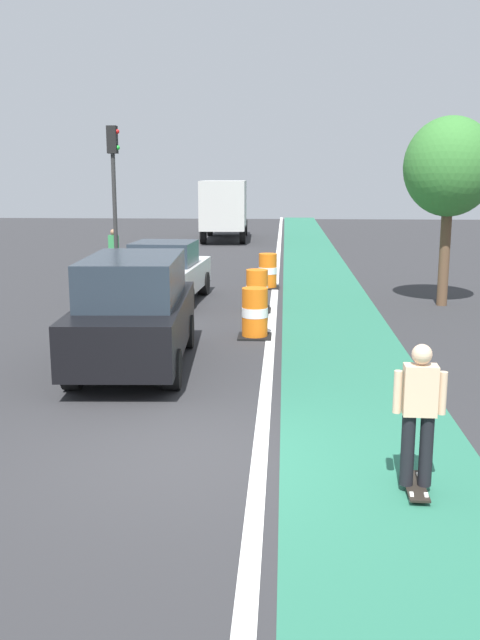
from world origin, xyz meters
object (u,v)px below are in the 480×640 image
(traffic_barrel_front, at_px, (255,313))
(traffic_barrel_back, at_px, (268,271))
(parked_suv_nearest, at_px, (134,311))
(street_tree_sidewalk, at_px, (450,168))
(delivery_truck_down_block, at_px, (225,206))
(parked_sedan_second, at_px, (166,272))
(traffic_barrel_mid, at_px, (257,291))
(pedestrian_crossing, at_px, (114,250))
(skateboarder_on_lane, at_px, (419,414))
(traffic_light_corner, at_px, (114,175))

(traffic_barrel_front, xyz_separation_m, traffic_barrel_back, (0.11, 6.86, 0.00))
(parked_suv_nearest, relative_size, street_tree_sidewalk, 0.94)
(traffic_barrel_back, bearing_deg, delivery_truck_down_block, 99.36)
(parked_suv_nearest, relative_size, delivery_truck_down_block, 0.61)
(parked_sedan_second, relative_size, traffic_barrel_front, 3.85)
(traffic_barrel_mid, xyz_separation_m, traffic_barrel_back, (0.19, 3.85, 0.00))
(traffic_barrel_mid, bearing_deg, street_tree_sidewalk, 13.26)
(traffic_barrel_mid, xyz_separation_m, delivery_truck_down_block, (-2.60, 20.73, 1.31))
(pedestrian_crossing, height_order, street_tree_sidewalk, street_tree_sidewalk)
(delivery_truck_down_block, relative_size, pedestrian_crossing, 4.77)
(skateboarder_on_lane, bearing_deg, pedestrian_crossing, 113.82)
(traffic_barrel_front, bearing_deg, skateboarder_on_lane, -74.22)
(traffic_light_corner, bearing_deg, street_tree_sidewalk, -24.51)
(traffic_barrel_mid, bearing_deg, parked_suv_nearest, -110.17)
(traffic_barrel_mid, height_order, street_tree_sidewalk, street_tree_sidewalk)
(traffic_barrel_front, xyz_separation_m, traffic_light_corner, (-5.14, 8.78, 2.97))
(skateboarder_on_lane, height_order, traffic_light_corner, traffic_light_corner)
(skateboarder_on_lane, xyz_separation_m, street_tree_sidewalk, (2.82, 11.66, 2.76))
(traffic_barrel_back, distance_m, pedestrian_crossing, 6.26)
(traffic_barrel_back, relative_size, delivery_truck_down_block, 0.14)
(traffic_barrel_front, bearing_deg, parked_suv_nearest, -130.07)
(skateboarder_on_lane, bearing_deg, delivery_truck_down_block, 98.71)
(pedestrian_crossing, bearing_deg, delivery_truck_down_block, 78.78)
(parked_suv_nearest, relative_size, traffic_barrel_back, 4.31)
(parked_sedan_second, relative_size, traffic_light_corner, 0.82)
(street_tree_sidewalk, bearing_deg, traffic_barrel_mid, -166.74)
(traffic_barrel_back, bearing_deg, parked_suv_nearest, -103.28)
(skateboarder_on_lane, xyz_separation_m, parked_suv_nearest, (-4.21, 4.98, 0.12))
(parked_sedan_second, relative_size, street_tree_sidewalk, 0.84)
(traffic_light_corner, bearing_deg, skateboarder_on_lane, -65.95)
(parked_suv_nearest, height_order, traffic_barrel_back, parked_suv_nearest)
(traffic_barrel_front, xyz_separation_m, traffic_barrel_mid, (-0.07, 3.01, 0.00))
(traffic_barrel_mid, xyz_separation_m, traffic_light_corner, (-5.07, 5.77, 2.97))
(traffic_barrel_mid, bearing_deg, traffic_barrel_back, 87.24)
(traffic_barrel_front, relative_size, delivery_truck_down_block, 0.14)
(traffic_barrel_front, distance_m, street_tree_sidewalk, 7.19)
(traffic_barrel_back, bearing_deg, traffic_light_corner, 159.91)
(traffic_barrel_mid, bearing_deg, skateboarder_on_lane, -78.24)
(parked_suv_nearest, height_order, street_tree_sidewalk, street_tree_sidewalk)
(traffic_light_corner, height_order, street_tree_sidewalk, traffic_light_corner)
(parked_sedan_second, distance_m, traffic_light_corner, 5.83)
(parked_suv_nearest, distance_m, parked_sedan_second, 6.75)
(parked_suv_nearest, xyz_separation_m, pedestrian_crossing, (-3.36, 12.17, -0.17))
(skateboarder_on_lane, distance_m, traffic_barrel_back, 14.47)
(skateboarder_on_lane, xyz_separation_m, traffic_barrel_back, (-2.00, 14.33, -0.38))
(parked_suv_nearest, bearing_deg, parked_sedan_second, 94.73)
(delivery_truck_down_block, height_order, traffic_light_corner, traffic_light_corner)
(traffic_barrel_back, xyz_separation_m, delivery_truck_down_block, (-2.78, 16.88, 1.31))
(delivery_truck_down_block, bearing_deg, parked_suv_nearest, -88.75)
(traffic_light_corner, relative_size, street_tree_sidewalk, 1.02)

